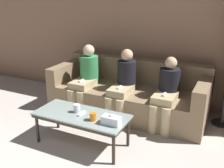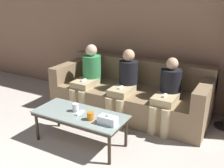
{
  "view_description": "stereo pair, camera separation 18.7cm",
  "coord_description": "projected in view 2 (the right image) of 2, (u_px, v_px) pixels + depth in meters",
  "views": [
    {
      "loc": [
        1.51,
        -0.25,
        1.88
      ],
      "look_at": [
        0.0,
        2.84,
        0.68
      ],
      "focal_mm": 42.0,
      "sensor_mm": 36.0,
      "label": 1
    },
    {
      "loc": [
        1.67,
        -0.16,
        1.88
      ],
      "look_at": [
        0.0,
        2.84,
        0.68
      ],
      "focal_mm": 42.0,
      "sensor_mm": 36.0,
      "label": 2
    }
  ],
  "objects": [
    {
      "name": "cup_near_left",
      "position": [
        90.0,
        116.0,
        3.14
      ],
      "size": [
        0.08,
        0.08,
        0.1
      ],
      "color": "orange",
      "rests_on": "coffee_table"
    },
    {
      "name": "game_remote",
      "position": [
        80.0,
        113.0,
        3.32
      ],
      "size": [
        0.04,
        0.15,
        0.02
      ],
      "color": "white",
      "rests_on": "coffee_table"
    },
    {
      "name": "coffee_table",
      "position": [
        80.0,
        116.0,
        3.34
      ],
      "size": [
        1.21,
        0.53,
        0.43
      ],
      "color": "#8C9E99",
      "rests_on": "ground_plane"
    },
    {
      "name": "cup_near_right",
      "position": [
        76.0,
        107.0,
        3.36
      ],
      "size": [
        0.08,
        0.08,
        0.11
      ],
      "color": "silver",
      "rests_on": "coffee_table"
    },
    {
      "name": "seated_person_left_end",
      "position": [
        88.0,
        76.0,
        4.32
      ],
      "size": [
        0.31,
        0.63,
        1.08
      ],
      "color": "tan",
      "rests_on": "ground_plane"
    },
    {
      "name": "wall_back",
      "position": [
        146.0,
        29.0,
        4.41
      ],
      "size": [
        12.0,
        0.06,
        2.6
      ],
      "color": "#9E755B",
      "rests_on": "ground_plane"
    },
    {
      "name": "seated_person_mid_right",
      "position": [
        168.0,
        92.0,
        3.7
      ],
      "size": [
        0.31,
        0.64,
        1.02
      ],
      "color": "tan",
      "rests_on": "ground_plane"
    },
    {
      "name": "seated_person_mid_left",
      "position": [
        125.0,
        83.0,
        4.0
      ],
      "size": [
        0.31,
        0.64,
        1.07
      ],
      "color": "tan",
      "rests_on": "ground_plane"
    },
    {
      "name": "couch",
      "position": [
        131.0,
        94.0,
        4.28
      ],
      "size": [
        2.5,
        0.98,
        0.83
      ],
      "color": "#897051",
      "rests_on": "ground_plane"
    },
    {
      "name": "tissue_box",
      "position": [
        108.0,
        120.0,
        3.04
      ],
      "size": [
        0.22,
        0.12,
        0.13
      ],
      "color": "silver",
      "rests_on": "coffee_table"
    }
  ]
}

